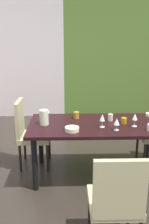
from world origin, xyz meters
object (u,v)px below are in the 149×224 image
Objects in this scene: wine_glass_corner at (117,122)px; wine_glass_front at (102,118)px; chair_left_far at (29,131)px; cup_center at (124,121)px; serving_bowl_north at (72,129)px; cup_west at (110,117)px; dining_table at (98,130)px; cup_near_window at (76,115)px; chair_head_near at (116,199)px; wine_glass_east at (135,117)px; pitcher_left at (44,117)px.

wine_glass_front is at bearing 144.47° from wine_glass_corner.
chair_left_far reaches higher than cup_center.
cup_west reaches higher than serving_bowl_north.
dining_table is 0.38m from cup_near_window.
wine_glass_east is (0.44, 1.18, 0.34)m from chair_head_near.
cup_center is at bearing 59.13° from wine_glass_corner.
wine_glass_front reaches higher than dining_table.
wine_glass_front is 1.00× the size of wine_glass_east.
cup_center reaches higher than serving_bowl_north.
wine_glass_corner is at bearing 65.31° from chair_left_far.
serving_bowl_north is 2.22× the size of cup_center.
wine_glass_front is at bearing -178.23° from wine_glass_east.
pitcher_left is at bearing -178.46° from dining_table.
chair_left_far is 10.58× the size of cup_west.
wine_glass_front is at bearing -120.82° from cup_west.
cup_west reaches higher than cup_center.
wine_glass_front reaches higher than cup_center.
dining_table is 12.00× the size of wine_glass_corner.
wine_glass_east is 2.20× the size of cup_center.
serving_bowl_north is at bearing 108.59° from chair_head_near.
serving_bowl_north is at bearing 48.22° from chair_left_far.
chair_head_near is 12.22× the size of cup_center.
serving_bowl_north is at bearing -97.90° from cup_near_window.
cup_near_window reaches higher than cup_west.
wine_glass_corner is 0.92m from pitcher_left.
cup_west is at bearing 139.05° from wine_glass_east.
cup_west is at bearing 81.40° from chair_left_far.
serving_bowl_north is (-0.79, -0.14, -0.10)m from wine_glass_east.
wine_glass_front is 0.41m from serving_bowl_north.
chair_left_far is at bearing 157.27° from wine_glass_front.
dining_table is 10.59× the size of wine_glass_front.
chair_head_near reaches higher than wine_glass_front.
chair_left_far reaches higher than wine_glass_east.
pitcher_left is at bearing 171.22° from wine_glass_front.
wine_glass_front and wine_glass_east have the same top height.
pitcher_left reaches higher than cup_near_window.
chair_head_near reaches higher than wine_glass_east.
chair_head_near is (0.00, -1.30, -0.13)m from dining_table.
cup_near_window is at bearing 82.10° from serving_bowl_north.
wine_glass_east is (1.40, -0.40, 0.32)m from chair_left_far.
wine_glass_east is at bearing 10.30° from serving_bowl_north.
wine_glass_corner is 0.29m from cup_center.
wine_glass_front is 0.74m from pitcher_left.
wine_glass_front is 0.99× the size of serving_bowl_north.
chair_left_far is 10.47× the size of cup_near_window.
cup_center is (0.68, 0.26, 0.01)m from serving_bowl_north.
serving_bowl_north is at bearing -159.30° from cup_center.
wine_glass_east is at bearing -46.55° from cup_center.
wine_glass_east is 0.81m from serving_bowl_north.
cup_west is at bearing 92.23° from wine_glass_corner.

